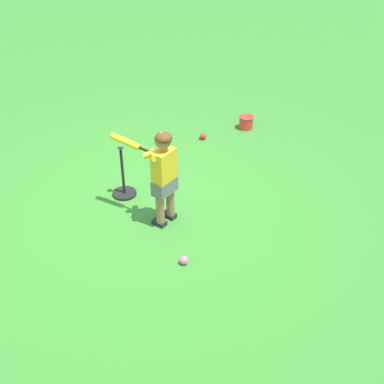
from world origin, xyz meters
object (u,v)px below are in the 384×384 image
(child_batter, at_px, (162,169))
(batting_tee, at_px, (124,187))
(play_ball_near_batter, at_px, (203,136))
(play_ball_midfield, at_px, (184,260))
(toy_bucket, at_px, (246,122))

(child_batter, xyz_separation_m, batting_tee, (-0.32, -0.62, -0.55))
(child_batter, bearing_deg, play_ball_near_batter, -175.13)
(child_batter, xyz_separation_m, play_ball_near_batter, (-1.92, -0.16, -0.60))
(play_ball_midfield, height_order, toy_bucket, toy_bucket)
(child_batter, distance_m, play_ball_midfield, 0.95)
(play_ball_midfield, distance_m, play_ball_near_batter, 2.58)
(batting_tee, bearing_deg, play_ball_midfield, 49.45)
(child_batter, relative_size, toy_bucket, 5.00)
(play_ball_midfield, bearing_deg, batting_tee, -130.55)
(play_ball_midfield, distance_m, toy_bucket, 3.03)
(child_batter, distance_m, batting_tee, 0.88)
(play_ball_near_batter, bearing_deg, toy_bucket, 136.96)
(play_ball_near_batter, xyz_separation_m, batting_tee, (1.60, -0.45, 0.06))
(child_batter, bearing_deg, play_ball_midfield, 37.11)
(play_ball_midfield, bearing_deg, toy_bucket, -177.79)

